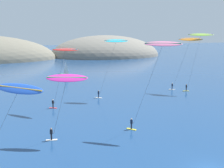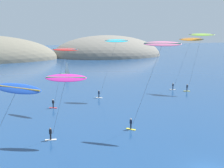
# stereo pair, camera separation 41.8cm
# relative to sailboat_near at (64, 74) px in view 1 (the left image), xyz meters

# --- Properties ---
(headland_island) EXTENTS (150.68, 57.56, 26.14)m
(headland_island) POSITION_rel_sailboat_near_xyz_m (-6.70, 71.03, -0.64)
(headland_island) COLOR #6B6656
(headland_island) RESTS_ON ground
(sailboat_near) EXTENTS (3.88, 5.59, 5.70)m
(sailboat_near) POSITION_rel_sailboat_near_xyz_m (0.00, 0.00, 0.00)
(sailboat_near) COLOR #23664C
(sailboat_near) RESTS_ON ground
(kitesurfer_lime) EXTENTS (5.97, 4.08, 13.97)m
(kitesurfer_lime) POSITION_rel_sailboat_near_xyz_m (25.31, -35.50, 11.92)
(kitesurfer_lime) COLOR yellow
(kitesurfer_lime) RESTS_ON ground
(kitesurfer_orange) EXTENTS (6.08, 5.65, 12.93)m
(kitesurfer_orange) POSITION_rel_sailboat_near_xyz_m (23.54, -33.92, 10.99)
(kitesurfer_orange) COLOR silver
(kitesurfer_orange) RESTS_ON ground
(kitesurfer_magenta) EXTENTS (5.60, 3.49, 8.93)m
(kitesurfer_magenta) POSITION_rel_sailboat_near_xyz_m (-10.68, -55.58, 7.22)
(kitesurfer_magenta) COLOR silver
(kitesurfer_magenta) RESTS_ON ground
(kitesurfer_blue) EXTENTS (6.79, 7.41, 9.21)m
(kitesurfer_blue) POSITION_rel_sailboat_near_xyz_m (-16.90, -61.96, 7.47)
(kitesurfer_blue) COLOR yellow
(kitesurfer_blue) RESTS_ON ground
(kitesurfer_cyan) EXTENTS (6.73, 4.26, 12.80)m
(kitesurfer_cyan) POSITION_rel_sailboat_near_xyz_m (4.02, -35.15, 10.91)
(kitesurfer_cyan) COLOR silver
(kitesurfer_cyan) RESTS_ON ground
(kitesurfer_pink) EXTENTS (6.45, 5.14, 13.01)m
(kitesurfer_pink) POSITION_rel_sailboat_near_xyz_m (2.18, -56.82, 10.83)
(kitesurfer_pink) COLOR yellow
(kitesurfer_pink) RESTS_ON ground
(kitesurfer_red) EXTENTS (5.24, 5.35, 11.45)m
(kitesurfer_red) POSITION_rel_sailboat_near_xyz_m (-7.87, -40.67, 9.64)
(kitesurfer_red) COLOR red
(kitesurfer_red) RESTS_ON ground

